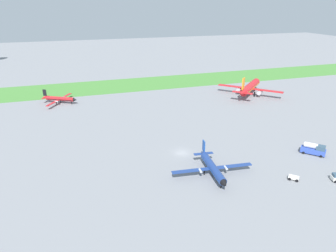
{
  "coord_description": "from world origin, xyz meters",
  "views": [
    {
      "loc": [
        -28.42,
        -74.41,
        40.07
      ],
      "look_at": [
        0.26,
        13.72,
        3.0
      ],
      "focal_mm": 33.22,
      "sensor_mm": 36.0,
      "label": 1
    }
  ],
  "objects_px": {
    "airplane_parked_jet_far": "(250,87)",
    "baggage_cart_midfield": "(294,178)",
    "airplane_taxiing_turboprop": "(59,99)",
    "airplane_foreground_turboprop": "(213,167)",
    "fuel_truck_by_runway": "(314,149)"
  },
  "relations": [
    {
      "from": "airplane_parked_jet_far",
      "to": "baggage_cart_midfield",
      "type": "relative_size",
      "value": 8.19
    },
    {
      "from": "airplane_foreground_turboprop",
      "to": "fuel_truck_by_runway",
      "type": "height_order",
      "value": "airplane_foreground_turboprop"
    },
    {
      "from": "airplane_parked_jet_far",
      "to": "airplane_taxiing_turboprop",
      "type": "bearing_deg",
      "value": 127.03
    },
    {
      "from": "baggage_cart_midfield",
      "to": "fuel_truck_by_runway",
      "type": "xyz_separation_m",
      "value": [
        14.34,
        9.69,
        1.01
      ]
    },
    {
      "from": "baggage_cart_midfield",
      "to": "fuel_truck_by_runway",
      "type": "height_order",
      "value": "fuel_truck_by_runway"
    },
    {
      "from": "baggage_cart_midfield",
      "to": "airplane_foreground_turboprop",
      "type": "bearing_deg",
      "value": -159.04
    },
    {
      "from": "airplane_parked_jet_far",
      "to": "baggage_cart_midfield",
      "type": "distance_m",
      "value": 73.74
    },
    {
      "from": "airplane_foreground_turboprop",
      "to": "baggage_cart_midfield",
      "type": "relative_size",
      "value": 7.05
    },
    {
      "from": "airplane_foreground_turboprop",
      "to": "fuel_truck_by_runway",
      "type": "bearing_deg",
      "value": 98.56
    },
    {
      "from": "airplane_foreground_turboprop",
      "to": "baggage_cart_midfield",
      "type": "xyz_separation_m",
      "value": [
        17.83,
        -8.1,
        -1.69
      ]
    },
    {
      "from": "airplane_foreground_turboprop",
      "to": "airplane_taxiing_turboprop",
      "type": "xyz_separation_m",
      "value": [
        -35.98,
        73.62,
        -0.18
      ]
    },
    {
      "from": "fuel_truck_by_runway",
      "to": "airplane_parked_jet_far",
      "type": "bearing_deg",
      "value": 123.05
    },
    {
      "from": "airplane_parked_jet_far",
      "to": "baggage_cart_midfield",
      "type": "bearing_deg",
      "value": -156.8
    },
    {
      "from": "airplane_parked_jet_far",
      "to": "airplane_taxiing_turboprop",
      "type": "relative_size",
      "value": 1.41
    },
    {
      "from": "airplane_taxiing_turboprop",
      "to": "fuel_truck_by_runway",
      "type": "bearing_deg",
      "value": -16.32
    }
  ]
}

